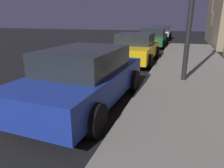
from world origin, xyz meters
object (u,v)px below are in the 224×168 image
at_px(car_green, 153,37).
at_px(car_white, 161,33).
at_px(car_yellow_cab, 135,48).
at_px(car_blue, 84,77).

distance_m(car_green, car_white, 6.20).
bearing_deg(car_green, car_white, 90.00).
xyz_separation_m(car_yellow_cab, car_white, (-0.00, 12.81, 0.01)).
height_order(car_green, car_white, same).
distance_m(car_blue, car_green, 12.39).
bearing_deg(car_blue, car_green, 90.00).
bearing_deg(car_white, car_yellow_cab, -90.00).
distance_m(car_yellow_cab, car_green, 6.61).
relative_size(car_green, car_white, 0.99).
relative_size(car_blue, car_yellow_cab, 1.00).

